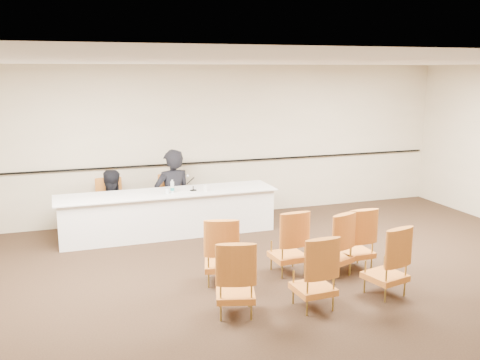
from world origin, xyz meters
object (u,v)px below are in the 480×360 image
object	(u,v)px
aud_chair_back_left	(235,277)
panel_table	(168,213)
panelist_main_chair	(173,200)
panelist_main	(173,201)
aud_chair_extra	(332,243)
microphone	(193,183)
panelist_second	(111,213)
aud_chair_front_mid	(288,241)
water_bottle	(172,186)
aud_chair_front_left	(221,250)
aud_chair_back_mid	(314,271)
drinking_glass	(167,191)
coffee_cup	(205,188)
aud_chair_back_right	(386,260)
panelist_second_chair	(111,205)
aud_chair_front_right	(355,238)

from	to	relation	value
aud_chair_back_left	panel_table	bearing A→B (deg)	107.84
panel_table	aud_chair_back_left	bearing A→B (deg)	-88.49
panelist_main_chair	panelist_main	bearing A→B (deg)	0.00
aud_chair_back_left	aud_chair_extra	world-z (taller)	same
panel_table	microphone	bearing A→B (deg)	-7.48
panelist_second	aud_chair_front_mid	distance (m)	3.69
water_bottle	aud_chair_front_left	xyz separation A→B (m)	(0.18, -2.36, -0.42)
panelist_second	microphone	bearing A→B (deg)	151.33
microphone	aud_chair_back_mid	xyz separation A→B (m)	(0.64, -3.51, -0.45)
drinking_glass	coffee_cup	size ratio (longest dim) A/B	0.82
microphone	water_bottle	world-z (taller)	microphone
aud_chair_front_mid	aud_chair_back_right	distance (m)	1.43
panelist_main_chair	aud_chair_back_left	size ratio (longest dim) A/B	1.00
panelist_second_chair	aud_chair_front_right	size ratio (longest dim) A/B	1.00
water_bottle	aud_chair_front_right	world-z (taller)	water_bottle
aud_chair_back_right	panelist_second	bearing A→B (deg)	113.77
aud_chair_front_left	panel_table	bearing A→B (deg)	111.53
aud_chair_front_left	aud_chair_extra	world-z (taller)	same
coffee_cup	aud_chair_front_left	xyz separation A→B (m)	(-0.40, -2.31, -0.36)
aud_chair_back_mid	aud_chair_front_mid	bearing A→B (deg)	78.46
panelist_main	panelist_second_chair	xyz separation A→B (m)	(-1.16, -0.01, 0.01)
water_bottle	drinking_glass	bearing A→B (deg)	-158.39
panelist_second_chair	aud_chair_front_left	size ratio (longest dim) A/B	1.00
panelist_main	aud_chair_front_right	distance (m)	3.75
panelist_main_chair	aud_chair_extra	xyz separation A→B (m)	(1.62, -3.26, 0.00)
aud_chair_front_left	panelist_main_chair	bearing A→B (deg)	106.42
microphone	drinking_glass	bearing A→B (deg)	162.71
panelist_main_chair	aud_chair_front_right	world-z (taller)	same
aud_chair_front_right	aud_chair_back_right	bearing A→B (deg)	-98.26
panelist_second	aud_chair_front_right	world-z (taller)	panelist_second
coffee_cup	aud_chair_back_left	bearing A→B (deg)	-99.13
water_bottle	aud_chair_front_right	size ratio (longest dim) A/B	0.24
panelist_second_chair	aud_chair_front_right	xyz separation A→B (m)	(3.22, -3.13, 0.00)
aud_chair_front_mid	panelist_second_chair	bearing A→B (deg)	123.68
aud_chair_front_mid	aud_chair_back_left	bearing A→B (deg)	-141.19
water_bottle	aud_chair_back_left	bearing A→B (deg)	-89.05
aud_chair_front_right	coffee_cup	bearing A→B (deg)	121.75
panelist_main	aud_chair_extra	bearing A→B (deg)	106.54
aud_chair_back_left	panelist_second_chair	bearing A→B (deg)	120.81
panelist_second_chair	aud_chair_back_right	distance (m)	5.12
microphone	aud_chair_front_mid	xyz separation A→B (m)	(0.82, -2.33, -0.45)
water_bottle	coffee_cup	world-z (taller)	water_bottle
panelist_second_chair	water_bottle	xyz separation A→B (m)	(1.02, -0.64, 0.42)
aud_chair_extra	drinking_glass	bearing A→B (deg)	105.26
microphone	water_bottle	xyz separation A→B (m)	(-0.38, -0.02, -0.03)
aud_chair_back_left	aud_chair_extra	xyz separation A→B (m)	(1.70, 0.74, 0.00)
panel_table	aud_chair_front_right	xyz separation A→B (m)	(2.27, -2.56, 0.09)
aud_chair_front_mid	aud_chair_extra	xyz separation A→B (m)	(0.56, -0.30, 0.00)
drinking_glass	aud_chair_front_mid	world-z (taller)	aud_chair_front_mid
aud_chair_back_mid	aud_chair_extra	xyz separation A→B (m)	(0.74, 0.88, 0.00)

